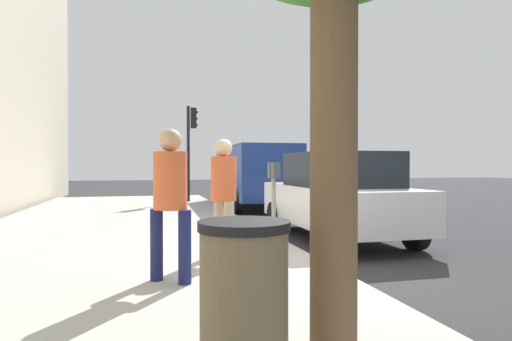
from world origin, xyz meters
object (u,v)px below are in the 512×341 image
object	(u,v)px
parking_meter	(274,187)
parked_van_far	(255,173)
traffic_signal	(191,137)
parked_sedan_near	(337,196)
pedestrian_at_meter	(224,188)
pedestrian_bystander	(170,192)
trash_bin	(244,300)

from	to	relation	value
parking_meter	parked_van_far	distance (m)	8.46
traffic_signal	parked_sedan_near	bearing A→B (deg)	-166.01
pedestrian_at_meter	pedestrian_bystander	distance (m)	1.50
parking_meter	trash_bin	size ratio (longest dim) A/B	1.40
parking_meter	parked_sedan_near	world-z (taller)	parked_sedan_near
pedestrian_bystander	parked_van_far	bearing A→B (deg)	17.62
trash_bin	parking_meter	bearing A→B (deg)	-19.41
traffic_signal	parked_van_far	bearing A→B (deg)	-127.45
pedestrian_at_meter	trash_bin	xyz separation A→B (m)	(-3.71, 0.54, -0.52)
parked_van_far	trash_bin	size ratio (longest dim) A/B	5.19
pedestrian_bystander	parked_van_far	size ratio (longest dim) A/B	0.34
parked_sedan_near	parked_van_far	world-z (taller)	parked_van_far
parked_sedan_near	traffic_signal	bearing A→B (deg)	13.99
parking_meter	pedestrian_bystander	bearing A→B (deg)	131.43
trash_bin	parked_van_far	bearing A→B (deg)	-14.69
parked_sedan_near	parked_van_far	xyz separation A→B (m)	(6.76, -0.00, 0.36)
pedestrian_at_meter	pedestrian_bystander	world-z (taller)	pedestrian_bystander
pedestrian_at_meter	trash_bin	distance (m)	3.79
pedestrian_bystander	parked_sedan_near	size ratio (longest dim) A/B	0.40
parked_sedan_near	trash_bin	bearing A→B (deg)	149.69
parked_sedan_near	trash_bin	world-z (taller)	parked_sedan_near
pedestrian_bystander	traffic_signal	world-z (taller)	traffic_signal
parking_meter	pedestrian_bystander	world-z (taller)	pedestrian_bystander
parking_meter	parked_sedan_near	bearing A→B (deg)	-50.16
pedestrian_at_meter	traffic_signal	world-z (taller)	traffic_signal
pedestrian_bystander	parked_sedan_near	bearing A→B (deg)	-11.95
parked_van_far	trash_bin	distance (m)	12.69
pedestrian_at_meter	trash_bin	bearing A→B (deg)	-111.97
pedestrian_bystander	traffic_signal	size ratio (longest dim) A/B	0.50
parking_meter	parked_van_far	bearing A→B (deg)	-12.34
parking_meter	pedestrian_at_meter	world-z (taller)	pedestrian_at_meter
traffic_signal	trash_bin	xyz separation A→B (m)	(-13.85, 1.13, -1.92)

